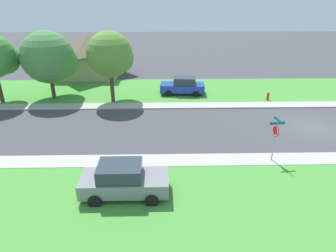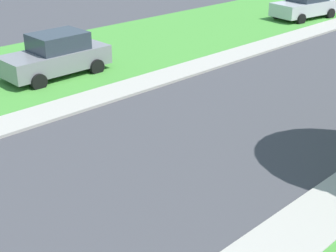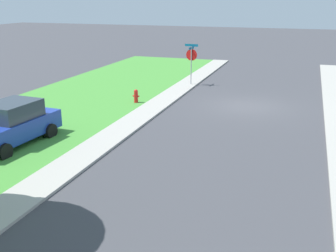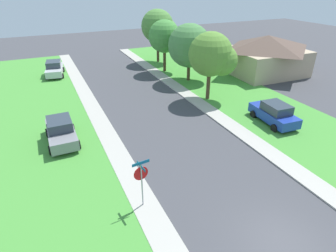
# 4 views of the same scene
# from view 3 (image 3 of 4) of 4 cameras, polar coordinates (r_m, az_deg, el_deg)

# --- Properties ---
(ground_plane) EXTENTS (120.00, 120.00, 0.00)m
(ground_plane) POSITION_cam_3_polar(r_m,az_deg,el_deg) (23.27, 10.66, 2.66)
(ground_plane) COLOR #424247
(sidewalk_east) EXTENTS (1.40, 56.00, 0.10)m
(sidewalk_east) POSITION_cam_3_polar(r_m,az_deg,el_deg) (14.10, -16.54, -7.40)
(sidewalk_east) COLOR #ADA89E
(sidewalk_east) RESTS_ON ground
(stop_sign_near_corner) EXTENTS (0.92, 0.92, 2.77)m
(stop_sign_near_corner) POSITION_cam_3_polar(r_m,az_deg,el_deg) (28.07, 3.22, 9.35)
(stop_sign_near_corner) COLOR #9E9EA3
(stop_sign_near_corner) RESTS_ON ground
(car_blue_near_corner) EXTENTS (2.27, 4.42, 1.76)m
(car_blue_near_corner) POSITION_cam_3_polar(r_m,az_deg,el_deg) (17.82, -20.71, 0.21)
(car_blue_near_corner) COLOR #1E389E
(car_blue_near_corner) RESTS_ON ground
(fire_hydrant) EXTENTS (0.38, 0.22, 0.83)m
(fire_hydrant) POSITION_cam_3_polar(r_m,az_deg,el_deg) (23.36, -4.40, 4.08)
(fire_hydrant) COLOR red
(fire_hydrant) RESTS_ON ground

